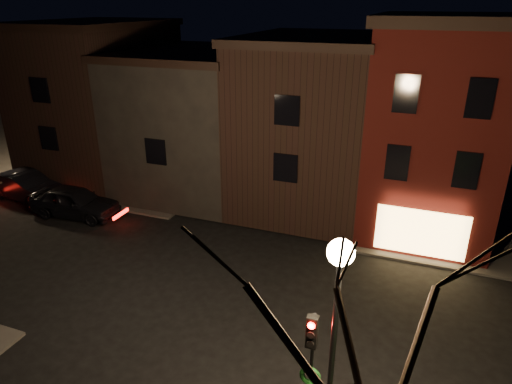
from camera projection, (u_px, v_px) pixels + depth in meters
ground at (211, 288)px, 19.19m from camera, size 120.00×120.00×0.00m
sidewalk_far_left at (112, 128)px, 42.91m from camera, size 30.00×30.00×0.12m
corner_building at (435, 126)px, 22.66m from camera, size 6.50×8.50×10.50m
row_building_a at (312, 121)px, 25.88m from camera, size 7.30×10.30×9.40m
row_building_b at (199, 119)px, 28.43m from camera, size 7.80×10.30×8.40m
row_building_c at (101, 99)px, 30.49m from camera, size 7.30×10.30×9.90m
street_lamp_near at (337, 297)px, 9.99m from camera, size 0.60×0.60×6.48m
traffic_signal at (311, 359)px, 11.53m from camera, size 0.58×0.38×4.05m
bare_tree_right at (393, 354)px, 7.04m from camera, size 6.40×6.40×8.50m
parked_car_a at (75, 202)px, 25.31m from camera, size 5.15×2.35×1.71m
parked_car_b at (26, 186)px, 27.45m from camera, size 5.30×2.35×1.69m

